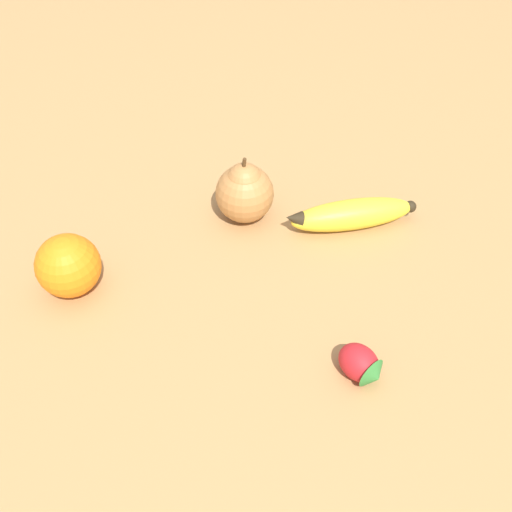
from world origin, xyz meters
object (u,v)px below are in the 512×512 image
orange (68,266)px  strawberry (361,365)px  pear (245,191)px  banana (351,215)px

orange → strawberry: size_ratio=1.23×
strawberry → pear: bearing=165.8°
banana → orange: (-0.14, 0.35, 0.02)m
pear → banana: bearing=-94.3°
orange → banana: bearing=-68.3°
banana → orange: size_ratio=2.35×
pear → orange: bearing=126.4°
banana → orange: 0.38m
banana → orange: orange is taller
banana → strawberry: 0.24m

